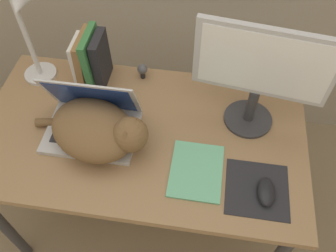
{
  "coord_description": "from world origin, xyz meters",
  "views": [
    {
      "loc": [
        0.22,
        -0.41,
        1.75
      ],
      "look_at": [
        0.11,
        0.3,
        0.81
      ],
      "focal_mm": 38.0,
      "sensor_mm": 36.0,
      "label": 1
    }
  ],
  "objects_px": {
    "notepad": "(196,171)",
    "laptop": "(92,121)",
    "external_monitor": "(261,73)",
    "computer_mouse": "(266,191)",
    "desk_lamp": "(24,19)",
    "cat": "(98,130)",
    "webcam": "(142,70)",
    "book_row": "(91,59)"
  },
  "relations": [
    {
      "from": "cat",
      "to": "computer_mouse",
      "type": "height_order",
      "value": "cat"
    },
    {
      "from": "desk_lamp",
      "to": "notepad",
      "type": "distance_m",
      "value": 0.79
    },
    {
      "from": "laptop",
      "to": "cat",
      "type": "relative_size",
      "value": 0.75
    },
    {
      "from": "external_monitor",
      "to": "book_row",
      "type": "xyz_separation_m",
      "value": [
        -0.63,
        0.13,
        -0.14
      ]
    },
    {
      "from": "cat",
      "to": "computer_mouse",
      "type": "distance_m",
      "value": 0.59
    },
    {
      "from": "laptop",
      "to": "desk_lamp",
      "type": "distance_m",
      "value": 0.42
    },
    {
      "from": "laptop",
      "to": "external_monitor",
      "type": "relative_size",
      "value": 0.74
    },
    {
      "from": "book_row",
      "to": "notepad",
      "type": "xyz_separation_m",
      "value": [
        0.46,
        -0.38,
        -0.1
      ]
    },
    {
      "from": "desk_lamp",
      "to": "webcam",
      "type": "distance_m",
      "value": 0.47
    },
    {
      "from": "webcam",
      "to": "desk_lamp",
      "type": "bearing_deg",
      "value": -168.15
    },
    {
      "from": "webcam",
      "to": "book_row",
      "type": "bearing_deg",
      "value": -170.41
    },
    {
      "from": "book_row",
      "to": "cat",
      "type": "bearing_deg",
      "value": -70.57
    },
    {
      "from": "external_monitor",
      "to": "cat",
      "type": "bearing_deg",
      "value": -160.15
    },
    {
      "from": "notepad",
      "to": "laptop",
      "type": "bearing_deg",
      "value": 162.66
    },
    {
      "from": "webcam",
      "to": "notepad",
      "type": "bearing_deg",
      "value": -57.42
    },
    {
      "from": "cat",
      "to": "laptop",
      "type": "bearing_deg",
      "value": 126.05
    },
    {
      "from": "desk_lamp",
      "to": "notepad",
      "type": "relative_size",
      "value": 2.01
    },
    {
      "from": "external_monitor",
      "to": "computer_mouse",
      "type": "bearing_deg",
      "value": -78.69
    },
    {
      "from": "laptop",
      "to": "external_monitor",
      "type": "height_order",
      "value": "external_monitor"
    },
    {
      "from": "laptop",
      "to": "book_row",
      "type": "height_order",
      "value": "laptop"
    },
    {
      "from": "book_row",
      "to": "desk_lamp",
      "type": "distance_m",
      "value": 0.28
    },
    {
      "from": "cat",
      "to": "desk_lamp",
      "type": "xyz_separation_m",
      "value": [
        -0.3,
        0.27,
        0.22
      ]
    },
    {
      "from": "computer_mouse",
      "to": "notepad",
      "type": "distance_m",
      "value": 0.23
    },
    {
      "from": "external_monitor",
      "to": "notepad",
      "type": "xyz_separation_m",
      "value": [
        -0.17,
        -0.25,
        -0.24
      ]
    },
    {
      "from": "laptop",
      "to": "computer_mouse",
      "type": "relative_size",
      "value": 3.14
    },
    {
      "from": "desk_lamp",
      "to": "computer_mouse",
      "type": "bearing_deg",
      "value": -23.66
    },
    {
      "from": "external_monitor",
      "to": "notepad",
      "type": "distance_m",
      "value": 0.38
    },
    {
      "from": "cat",
      "to": "notepad",
      "type": "distance_m",
      "value": 0.36
    },
    {
      "from": "laptop",
      "to": "notepad",
      "type": "xyz_separation_m",
      "value": [
        0.39,
        -0.12,
        -0.04
      ]
    },
    {
      "from": "laptop",
      "to": "book_row",
      "type": "distance_m",
      "value": 0.27
    },
    {
      "from": "cat",
      "to": "desk_lamp",
      "type": "relative_size",
      "value": 0.98
    },
    {
      "from": "desk_lamp",
      "to": "laptop",
      "type": "bearing_deg",
      "value": -39.2
    },
    {
      "from": "laptop",
      "to": "computer_mouse",
      "type": "bearing_deg",
      "value": -15.67
    },
    {
      "from": "notepad",
      "to": "webcam",
      "type": "distance_m",
      "value": 0.49
    },
    {
      "from": "desk_lamp",
      "to": "webcam",
      "type": "bearing_deg",
      "value": 11.85
    },
    {
      "from": "notepad",
      "to": "book_row",
      "type": "bearing_deg",
      "value": 140.42
    },
    {
      "from": "notepad",
      "to": "external_monitor",
      "type": "bearing_deg",
      "value": 56.15
    },
    {
      "from": "external_monitor",
      "to": "computer_mouse",
      "type": "xyz_separation_m",
      "value": [
        0.06,
        -0.3,
        -0.22
      ]
    },
    {
      "from": "book_row",
      "to": "external_monitor",
      "type": "bearing_deg",
      "value": -11.73
    },
    {
      "from": "book_row",
      "to": "desk_lamp",
      "type": "xyz_separation_m",
      "value": [
        -0.19,
        -0.05,
        0.2
      ]
    },
    {
      "from": "desk_lamp",
      "to": "cat",
      "type": "bearing_deg",
      "value": -41.81
    },
    {
      "from": "cat",
      "to": "external_monitor",
      "type": "height_order",
      "value": "external_monitor"
    }
  ]
}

